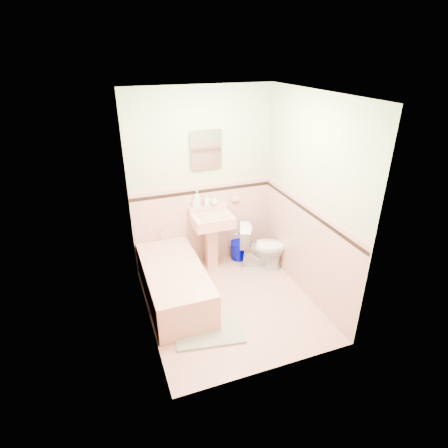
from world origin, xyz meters
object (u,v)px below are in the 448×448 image
object	(u,v)px
bathtub	(175,285)
soap_bottle_mid	(207,200)
soap_bottle_right	(214,201)
medicine_cabinet	(206,149)
bucket	(239,250)
shoe	(209,322)
soap_bottle_left	(197,199)
sink	(212,242)
toilet	(262,247)

from	to	relation	value
bathtub	soap_bottle_mid	xyz separation A→B (m)	(0.66, 0.71, 0.78)
soap_bottle_right	medicine_cabinet	bearing A→B (deg)	162.96
bucket	shoe	size ratio (longest dim) A/B	1.93
bathtub	bucket	world-z (taller)	bathtub
soap_bottle_left	soap_bottle_right	xyz separation A→B (m)	(0.25, 0.00, -0.06)
sink	soap_bottle_right	world-z (taller)	soap_bottle_right
soap_bottle_left	toilet	distance (m)	1.16
bathtub	soap_bottle_left	bearing A→B (deg)	53.42
soap_bottle_left	medicine_cabinet	bearing A→B (deg)	11.09
bathtub	shoe	bearing A→B (deg)	-69.12
bucket	soap_bottle_right	bearing A→B (deg)	171.19
bathtub	shoe	distance (m)	0.69
sink	bucket	bearing A→B (deg)	15.11
bathtub	shoe	size ratio (longest dim) A/B	10.18
toilet	bucket	distance (m)	0.45
toilet	shoe	distance (m)	1.49
soap_bottle_mid	soap_bottle_left	bearing A→B (deg)	180.00
soap_bottle_left	soap_bottle_mid	bearing A→B (deg)	0.00
medicine_cabinet	soap_bottle_right	world-z (taller)	medicine_cabinet
soap_bottle_left	bucket	world-z (taller)	soap_bottle_left
soap_bottle_left	soap_bottle_mid	world-z (taller)	soap_bottle_left
soap_bottle_mid	shoe	xyz separation A→B (m)	(-0.42, -1.34, -0.94)
sink	soap_bottle_mid	world-z (taller)	soap_bottle_mid
medicine_cabinet	soap_bottle_right	distance (m)	0.73
soap_bottle_mid	medicine_cabinet	bearing A→B (deg)	62.16
medicine_cabinet	toilet	xyz separation A→B (m)	(0.68, -0.43, -1.37)
soap_bottle_right	toilet	bearing A→B (deg)	-34.24
bucket	soap_bottle_left	bearing A→B (deg)	174.77
soap_bottle_left	sink	bearing A→B (deg)	-49.63
soap_bottle_left	shoe	bearing A→B (deg)	-102.10
medicine_cabinet	soap_bottle_right	size ratio (longest dim) A/B	3.34
toilet	medicine_cabinet	bearing A→B (deg)	80.44
sink	medicine_cabinet	distance (m)	1.29
sink	soap_bottle_mid	size ratio (longest dim) A/B	4.81
sink	shoe	world-z (taller)	sink
sink	toilet	size ratio (longest dim) A/B	1.29
soap_bottle_left	bucket	distance (m)	1.08
sink	bucket	world-z (taller)	sink
soap_bottle_right	shoe	distance (m)	1.71
medicine_cabinet	shoe	size ratio (longest dim) A/B	3.05
sink	shoe	bearing A→B (deg)	-110.80
soap_bottle_left	toilet	size ratio (longest dim) A/B	0.37
soap_bottle_left	bathtub	bearing A→B (deg)	-126.58
sink	toilet	xyz separation A→B (m)	(0.68, -0.22, -0.09)
toilet	shoe	bearing A→B (deg)	152.67
bathtub	soap_bottle_left	size ratio (longest dim) A/B	6.07
sink	shoe	xyz separation A→B (m)	(-0.44, -1.16, -0.37)
bathtub	toilet	xyz separation A→B (m)	(1.36, 0.31, 0.11)
sink	soap_bottle_left	distance (m)	0.65
bathtub	soap_bottle_right	bearing A→B (deg)	42.39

